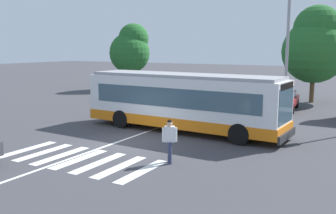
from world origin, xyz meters
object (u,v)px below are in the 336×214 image
(parked_car_blue, at_px, (246,97))
(background_tree_left, at_px, (131,49))
(twin_arm_street_lamp, at_px, (289,20))
(city_transit_bus, at_px, (183,102))
(pedestrian_crossing_street, at_px, (170,139))
(background_tree_right, at_px, (315,45))
(parked_car_red, at_px, (283,99))
(parked_car_silver, at_px, (215,94))

(parked_car_blue, bearing_deg, background_tree_left, 158.73)
(parked_car_blue, relative_size, twin_arm_street_lamp, 0.45)
(city_transit_bus, bearing_deg, pedestrian_crossing_street, -67.51)
(background_tree_right, bearing_deg, parked_car_red, -102.86)
(parked_car_red, height_order, twin_arm_street_lamp, twin_arm_street_lamp)
(parked_car_silver, distance_m, parked_car_red, 5.38)
(background_tree_left, bearing_deg, parked_car_red, -18.13)
(parked_car_silver, relative_size, parked_car_red, 0.98)
(parked_car_blue, distance_m, twin_arm_street_lamp, 6.56)
(parked_car_red, bearing_deg, parked_car_blue, 179.95)
(pedestrian_crossing_street, distance_m, twin_arm_street_lamp, 14.41)
(city_transit_bus, relative_size, background_tree_right, 1.44)
(background_tree_left, bearing_deg, twin_arm_street_lamp, -22.50)
(parked_car_blue, distance_m, background_tree_left, 15.89)
(city_transit_bus, bearing_deg, parked_car_red, 72.70)
(parked_car_silver, xyz_separation_m, parked_car_blue, (2.63, -0.24, 0.00))
(city_transit_bus, height_order, parked_car_silver, city_transit_bus)
(pedestrian_crossing_street, bearing_deg, parked_car_red, 86.97)
(parked_car_red, bearing_deg, twin_arm_street_lamp, -73.38)
(pedestrian_crossing_street, bearing_deg, background_tree_right, 84.44)
(parked_car_red, bearing_deg, background_tree_left, 161.87)
(pedestrian_crossing_street, bearing_deg, twin_arm_street_lamp, 84.42)
(background_tree_right, bearing_deg, parked_car_silver, -143.27)
(parked_car_silver, bearing_deg, parked_car_red, -2.58)
(parked_car_silver, height_order, parked_car_blue, same)
(parked_car_silver, distance_m, background_tree_right, 9.03)
(pedestrian_crossing_street, height_order, twin_arm_street_lamp, twin_arm_street_lamp)
(twin_arm_street_lamp, distance_m, background_tree_right, 7.04)
(pedestrian_crossing_street, distance_m, parked_car_blue, 15.19)
(city_transit_bus, height_order, background_tree_right, background_tree_right)
(parked_car_blue, xyz_separation_m, background_tree_left, (-14.44, 5.62, 3.52))
(parked_car_blue, height_order, twin_arm_street_lamp, twin_arm_street_lamp)
(city_transit_bus, height_order, pedestrian_crossing_street, city_transit_bus)
(city_transit_bus, bearing_deg, background_tree_left, 132.75)
(city_transit_bus, height_order, parked_car_blue, city_transit_bus)
(parked_car_silver, relative_size, twin_arm_street_lamp, 0.45)
(city_transit_bus, xyz_separation_m, twin_arm_street_lamp, (3.53, 7.99, 4.62))
(pedestrian_crossing_street, relative_size, parked_car_blue, 0.37)
(twin_arm_street_lamp, bearing_deg, background_tree_left, 157.50)
(parked_car_silver, xyz_separation_m, background_tree_left, (-11.81, 5.38, 3.52))
(parked_car_silver, height_order, twin_arm_street_lamp, twin_arm_street_lamp)
(city_transit_bus, distance_m, twin_arm_street_lamp, 9.88)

